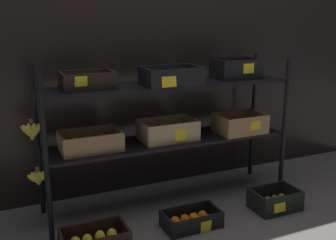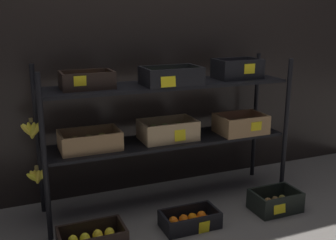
% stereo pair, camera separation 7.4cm
% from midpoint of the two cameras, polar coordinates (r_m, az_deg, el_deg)
% --- Properties ---
extents(ground_plane, '(10.00, 10.00, 0.00)m').
position_cam_midpoint_polar(ground_plane, '(2.95, -0.73, -11.39)').
color(ground_plane, '#605B56').
extents(storefront_wall, '(4.07, 0.12, 2.07)m').
position_cam_midpoint_polar(storefront_wall, '(3.02, -3.77, 9.75)').
color(storefront_wall, black).
rests_on(storefront_wall, ground_plane).
extents(display_rack, '(1.79, 0.41, 1.00)m').
position_cam_midpoint_polar(display_rack, '(2.71, -1.00, 0.98)').
color(display_rack, black).
rests_on(display_rack, ground_plane).
extents(crate_ground_tangerine, '(0.36, 0.21, 0.11)m').
position_cam_midpoint_polar(crate_ground_tangerine, '(2.63, 2.48, -13.93)').
color(crate_ground_tangerine, black).
rests_on(crate_ground_tangerine, ground_plane).
extents(crate_ground_kiwi, '(0.32, 0.23, 0.14)m').
position_cam_midpoint_polar(crate_ground_kiwi, '(2.92, 14.05, -11.06)').
color(crate_ground_kiwi, black).
rests_on(crate_ground_kiwi, ground_plane).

